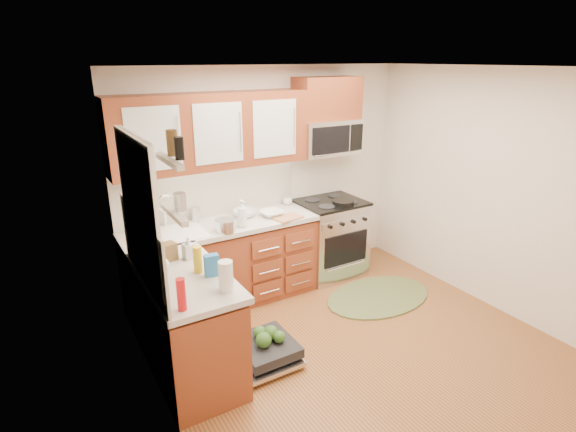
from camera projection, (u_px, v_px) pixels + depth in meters
floor at (359, 349)px, 4.19m from camera, size 3.50×3.50×0.00m
ceiling at (377, 67)px, 3.36m from camera, size 3.50×3.50×0.00m
wall_back at (268, 178)px, 5.19m from camera, size 3.50×0.04×2.50m
wall_left at (159, 272)px, 2.93m from camera, size 0.04×3.50×2.50m
wall_right at (498, 193)px, 4.62m from camera, size 0.04×3.50×2.50m
base_cabinet_back at (224, 267)px, 4.87m from camera, size 2.05×0.60×0.85m
base_cabinet_left at (187, 328)px, 3.78m from camera, size 0.60×1.25×0.85m
countertop_back at (222, 226)px, 4.71m from camera, size 2.07×0.64×0.05m
countertop_left at (184, 277)px, 3.62m from camera, size 0.64×1.27×0.05m
backsplash_back at (210, 191)px, 4.84m from camera, size 2.05×0.02×0.57m
backsplash_left at (143, 249)px, 3.38m from camera, size 0.02×1.25×0.57m
upper_cabinets at (212, 131)px, 4.49m from camera, size 2.05×0.35×0.75m
cabinet_over_mw at (327, 98)px, 5.08m from camera, size 0.76×0.35×0.47m
range at (330, 238)px, 5.52m from camera, size 0.76×0.64×0.95m
microwave at (327, 137)px, 5.21m from camera, size 0.76×0.38×0.40m
sink at (174, 246)px, 4.47m from camera, size 0.62×0.50×0.26m
dishwasher at (262, 352)px, 3.99m from camera, size 0.70×0.60×0.20m
window at (138, 207)px, 3.24m from camera, size 0.03×1.05×1.05m
window_blind at (137, 162)px, 3.14m from camera, size 0.02×0.96×0.40m
shelf_upper at (169, 161)px, 2.39m from camera, size 0.04×0.40×0.03m
shelf_lower at (174, 214)px, 2.49m from camera, size 0.04×0.40×0.03m
rug at (378, 296)px, 5.09m from camera, size 1.29×0.84×0.02m
skillet at (343, 202)px, 5.24m from camera, size 0.31×0.31×0.05m
stock_pot at (226, 225)px, 4.48m from camera, size 0.22×0.22×0.13m
cutting_board at (288, 218)px, 4.85m from camera, size 0.33×0.24×0.02m
canister at (196, 214)px, 4.75m from camera, size 0.12×0.12×0.16m
paper_towel_roll at (226, 276)px, 3.32m from camera, size 0.12×0.12×0.24m
mustard_bottle at (198, 259)px, 3.61m from camera, size 0.08×0.08×0.22m
red_bottle at (181, 294)px, 3.06m from camera, size 0.07×0.07×0.24m
wooden_box at (167, 252)px, 3.83m from camera, size 0.17×0.14×0.15m
blue_carton at (212, 265)px, 3.56m from camera, size 0.12×0.08×0.18m
bowl_a at (272, 213)px, 4.92m from camera, size 0.26×0.26×0.06m
bowl_b at (244, 213)px, 4.90m from camera, size 0.32×0.32×0.08m
cup at (287, 201)px, 5.30m from camera, size 0.14×0.14×0.09m
soap_bottle_a at (242, 214)px, 4.57m from camera, size 0.11×0.11×0.29m
soap_bottle_b at (188, 248)px, 3.86m from camera, size 0.10×0.10×0.20m
soap_bottle_c at (160, 262)px, 3.60m from camera, size 0.17×0.17×0.18m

